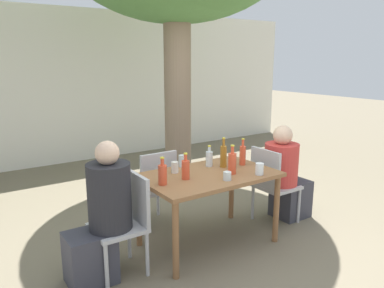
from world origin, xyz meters
name	(u,v)px	position (x,y,z in m)	size (l,w,h in m)	color
ground_plane	(208,243)	(0.00, 0.00, 0.00)	(30.00, 30.00, 0.00)	#706651
cafe_building_wall	(79,87)	(0.00, 4.04, 1.40)	(10.00, 0.08, 2.80)	white
dining_table_front	(208,182)	(0.00, 0.00, 0.68)	(1.36, 0.85, 0.77)	brown
patio_chair_0	(126,218)	(-0.91, 0.00, 0.51)	(0.44, 0.44, 0.91)	#B2B2B7
patio_chair_1	(271,181)	(0.91, 0.00, 0.51)	(0.44, 0.44, 0.91)	#B2B2B7
patio_chair_2	(154,184)	(-0.27, 0.66, 0.51)	(0.44, 0.44, 0.91)	#B2B2B7
person_seated_0	(102,219)	(-1.14, 0.00, 0.56)	(0.59, 0.38, 1.24)	#383842
person_seated_1	(285,177)	(1.14, 0.00, 0.52)	(0.60, 0.40, 1.16)	#383842
soda_bottle_0	(186,169)	(-0.29, -0.02, 0.87)	(0.08, 0.08, 0.26)	#DB4C2D
water_bottle_1	(209,158)	(0.16, 0.21, 0.86)	(0.07, 0.07, 0.23)	silver
soda_bottle_2	(163,174)	(-0.55, -0.04, 0.87)	(0.08, 0.08, 0.26)	#DB4C2D
soda_bottle_3	(232,163)	(0.19, -0.14, 0.88)	(0.08, 0.08, 0.30)	#DB4C2D
amber_bottle_4	(223,156)	(0.27, 0.10, 0.89)	(0.07, 0.07, 0.32)	#9E661E
soda_bottle_5	(243,155)	(0.50, 0.05, 0.88)	(0.07, 0.07, 0.29)	#DB4C2D
drinking_glass_0	(227,176)	(0.02, -0.27, 0.81)	(0.08, 0.08, 0.08)	silver
drinking_glass_1	(175,167)	(-0.27, 0.21, 0.82)	(0.07, 0.07, 0.11)	silver
drinking_glass_2	(233,161)	(0.37, 0.06, 0.83)	(0.08, 0.08, 0.12)	white
drinking_glass_3	(182,161)	(-0.09, 0.36, 0.83)	(0.07, 0.07, 0.13)	silver
drinking_glass_4	(259,169)	(0.40, -0.31, 0.83)	(0.08, 0.08, 0.12)	white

